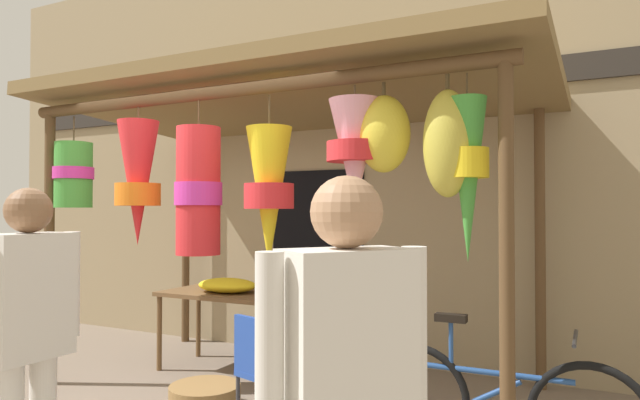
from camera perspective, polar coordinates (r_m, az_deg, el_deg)
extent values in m
cube|color=#9E8966|center=(6.33, -0.07, 5.47)|extent=(9.52, 0.25, 4.57)
cube|color=#2D2823|center=(6.29, -0.68, 10.57)|extent=(8.57, 0.04, 0.24)
cube|color=black|center=(6.17, -0.30, -6.29)|extent=(1.10, 0.03, 2.00)
cylinder|color=brown|center=(5.68, -25.69, -4.31)|extent=(0.09, 0.09, 2.46)
cylinder|color=brown|center=(3.50, 18.34, -6.44)|extent=(0.09, 0.09, 2.46)
cylinder|color=brown|center=(6.97, -13.40, -3.78)|extent=(0.09, 0.09, 2.46)
cylinder|color=brown|center=(5.34, 21.35, -4.56)|extent=(0.09, 0.09, 2.46)
cylinder|color=brown|center=(4.36, -9.15, 10.83)|extent=(4.18, 0.10, 0.10)
cylinder|color=brown|center=(5.97, 1.59, 9.03)|extent=(4.18, 0.10, 0.10)
cube|color=olive|center=(5.15, -2.93, 10.32)|extent=(4.48, 2.36, 0.27)
cylinder|color=brown|center=(5.57, -23.60, 6.54)|extent=(0.01, 0.01, 0.24)
cylinder|color=green|center=(5.53, -23.63, 2.33)|extent=(0.32, 0.32, 0.59)
cylinder|color=#D13399|center=(5.53, -23.63, 2.50)|extent=(0.35, 0.35, 0.11)
cylinder|color=brown|center=(4.91, -17.87, 8.25)|extent=(0.01, 0.01, 0.11)
cone|color=red|center=(4.85, -17.91, 1.65)|extent=(0.34, 0.34, 1.02)
cylinder|color=orange|center=(4.85, -17.92, 0.54)|extent=(0.36, 0.36, 0.18)
cylinder|color=brown|center=(4.49, -12.15, 8.50)|extent=(0.01, 0.01, 0.21)
cylinder|color=red|center=(4.43, -12.19, 0.91)|extent=(0.34, 0.34, 0.98)
cylinder|color=#D13399|center=(4.43, -12.19, 0.61)|extent=(0.36, 0.36, 0.18)
cylinder|color=brown|center=(4.21, -5.16, 8.92)|extent=(0.01, 0.01, 0.23)
cone|color=yellow|center=(4.15, -5.17, 0.31)|extent=(0.34, 0.34, 1.03)
cylinder|color=red|center=(4.15, -5.17, 0.39)|extent=(0.37, 0.37, 0.18)
cylinder|color=brown|center=(3.88, 3.53, 10.82)|extent=(0.01, 0.01, 0.10)
cone|color=pink|center=(3.81, 3.54, 4.61)|extent=(0.35, 0.35, 0.74)
cylinder|color=red|center=(3.81, 3.54, 4.90)|extent=(0.38, 0.38, 0.13)
cylinder|color=brown|center=(3.66, 14.63, 11.16)|extent=(0.01, 0.01, 0.15)
cone|color=green|center=(3.58, 14.68, 2.00)|extent=(0.24, 0.24, 1.01)
cylinder|color=yellow|center=(3.59, 14.67, 3.63)|extent=(0.26, 0.26, 0.18)
cylinder|color=#4C3D23|center=(3.66, 12.75, 11.57)|extent=(0.02, 0.02, 0.10)
ellipsoid|color=gold|center=(3.60, 12.78, 5.60)|extent=(0.31, 0.26, 0.67)
cylinder|color=#4C3D23|center=(3.82, 6.46, 11.09)|extent=(0.02, 0.02, 0.09)
ellipsoid|color=yellow|center=(3.77, 6.47, 6.64)|extent=(0.35, 0.30, 0.51)
cube|color=brown|center=(5.67, -9.35, -9.34)|extent=(1.29, 0.69, 0.04)
cylinder|color=brown|center=(5.88, -15.92, -12.79)|extent=(0.05, 0.05, 0.73)
cylinder|color=brown|center=(5.17, -5.87, -14.48)|extent=(0.05, 0.05, 0.73)
cylinder|color=brown|center=(6.32, -12.19, -11.98)|extent=(0.05, 0.05, 0.73)
cylinder|color=brown|center=(5.66, -2.53, -13.30)|extent=(0.05, 0.05, 0.73)
ellipsoid|color=yellow|center=(5.63, -9.36, -8.49)|extent=(0.62, 0.43, 0.14)
ellipsoid|color=pink|center=(5.54, -8.86, -8.54)|extent=(0.28, 0.22, 0.10)
cube|color=#2347A8|center=(4.09, -4.59, -16.96)|extent=(0.50, 0.50, 0.04)
cube|color=#2347A8|center=(3.93, -6.60, -14.61)|extent=(0.39, 0.15, 0.40)
cylinder|color=#333338|center=(4.40, -4.39, -18.81)|extent=(0.03, 0.03, 0.44)
cylinder|color=olive|center=(4.77, -11.56, -18.94)|extent=(0.56, 0.56, 0.19)
cylinder|color=brown|center=(5.08, -0.64, -17.70)|extent=(0.38, 0.38, 0.22)
torus|color=black|center=(3.99, 9.65, -19.03)|extent=(0.71, 0.06, 0.71)
cylinder|color=navy|center=(3.82, 17.47, -16.36)|extent=(0.88, 0.05, 0.04)
cylinder|color=navy|center=(3.88, 15.94, -18.73)|extent=(0.49, 0.05, 0.31)
cylinder|color=navy|center=(3.83, 13.09, -13.87)|extent=(0.03, 0.03, 0.30)
cube|color=black|center=(3.80, 13.08, -11.51)|extent=(0.20, 0.08, 0.05)
cylinder|color=#262628|center=(3.72, 24.37, -12.61)|extent=(0.03, 0.44, 0.02)
cube|color=silver|center=(3.19, -27.42, -8.57)|extent=(0.22, 0.40, 0.62)
cylinder|color=silver|center=(3.34, -23.80, -7.73)|extent=(0.08, 0.08, 0.56)
sphere|color=#896042|center=(3.16, -27.35, -0.94)|extent=(0.23, 0.23, 0.23)
cube|color=silver|center=(1.79, 2.71, -14.85)|extent=(0.41, 0.45, 0.62)
cylinder|color=silver|center=(1.67, -5.13, -14.74)|extent=(0.08, 0.08, 0.56)
cylinder|color=silver|center=(1.92, 9.49, -12.95)|extent=(0.08, 0.08, 0.56)
sphere|color=tan|center=(1.74, 2.70, -1.22)|extent=(0.23, 0.23, 0.23)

